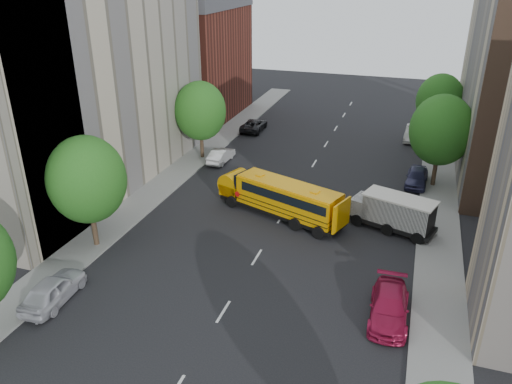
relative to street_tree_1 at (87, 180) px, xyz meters
The scene contains 18 objects.
ground 12.71m from the street_tree_1, 19.98° to the left, with size 120.00×120.00×0.00m, color black.
sidewalk_left 10.26m from the street_tree_1, 93.18° to the left, with size 3.00×80.00×0.12m, color slate.
sidewalk_right 24.72m from the street_tree_1, 21.80° to the left, with size 3.00×80.00×0.12m, color slate.
lane_markings 18.48m from the street_tree_1, 51.84° to the left, with size 0.15×64.00×0.01m, color silver.
building_left_cream 13.21m from the street_tree_1, 124.99° to the left, with size 10.00×26.00×20.00m, color #B8AD94.
building_left_redbrick 32.79m from the street_tree_1, 102.34° to the left, with size 10.00×15.00×13.00m, color maroon.
street_tree_1 is the anchor object (origin of this frame).
street_tree_2 18.00m from the street_tree_1, 90.00° to the left, with size 4.99×4.99×7.71m.
street_tree_4 28.43m from the street_tree_1, 39.29° to the left, with size 5.25×5.25×8.10m.
street_tree_5 37.20m from the street_tree_1, 53.75° to the left, with size 4.86×4.86×7.51m.
school_bus 14.02m from the street_tree_1, 37.88° to the left, with size 10.50×5.75×2.92m.
safari_truck 21.34m from the street_tree_1, 24.64° to the left, with size 6.62×4.02×2.68m.
parked_car_0 7.54m from the street_tree_1, 77.14° to the right, with size 1.87×4.64×1.58m, color silver.
parked_car_1 18.21m from the street_tree_1, 82.86° to the left, with size 1.42×4.07×1.34m, color silver.
parked_car_2 28.54m from the street_tree_1, 85.82° to the left, with size 2.25×4.89×1.36m, color black.
parked_car_3 20.31m from the street_tree_1, ahead, with size 2.05×5.05×1.47m, color maroon.
parked_car_4 27.52m from the street_tree_1, 40.77° to the left, with size 1.78×4.42×1.51m, color #323257.
parked_car_5 36.54m from the street_tree_1, 56.94° to the left, with size 1.64×4.71×1.55m, color #9A9995.
Camera 1 is at (8.83, -28.87, 17.77)m, focal length 35.00 mm.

